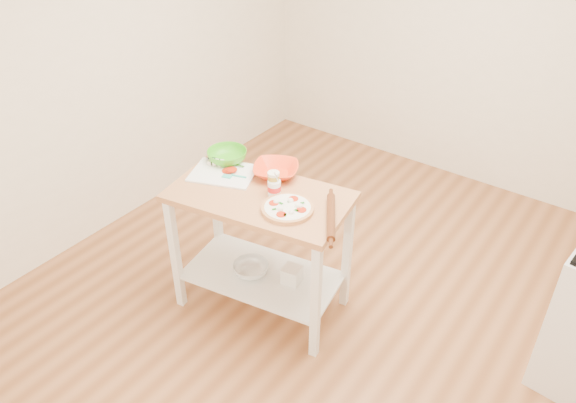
% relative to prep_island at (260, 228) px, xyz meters
% --- Properties ---
extents(room_shell, '(4.04, 4.54, 2.74)m').
position_rel_prep_island_xyz_m(room_shell, '(0.40, 0.18, 0.71)').
color(room_shell, '#A1643B').
rests_on(room_shell, ground).
extents(prep_island, '(1.17, 0.77, 0.90)m').
position_rel_prep_island_xyz_m(prep_island, '(0.00, 0.00, 0.00)').
color(prep_island, '#BE7F4E').
rests_on(prep_island, ground).
extents(pizza, '(0.30, 0.30, 0.05)m').
position_rel_prep_island_xyz_m(pizza, '(0.24, -0.04, 0.27)').
color(pizza, tan).
rests_on(pizza, prep_island).
extents(cutting_board, '(0.48, 0.42, 0.04)m').
position_rel_prep_island_xyz_m(cutting_board, '(-0.33, 0.05, 0.26)').
color(cutting_board, white).
rests_on(cutting_board, prep_island).
extents(spatula, '(0.14, 0.09, 0.01)m').
position_rel_prep_island_xyz_m(spatula, '(-0.24, 0.04, 0.27)').
color(spatula, '#34C2A9').
rests_on(spatula, cutting_board).
extents(knife, '(0.27, 0.07, 0.01)m').
position_rel_prep_island_xyz_m(knife, '(-0.43, 0.14, 0.27)').
color(knife, silver).
rests_on(knife, cutting_board).
extents(orange_bowl, '(0.39, 0.39, 0.07)m').
position_rel_prep_island_xyz_m(orange_bowl, '(-0.05, 0.23, 0.29)').
color(orange_bowl, '#F8421B').
rests_on(orange_bowl, prep_island).
extents(green_bowl, '(0.32, 0.32, 0.08)m').
position_rel_prep_island_xyz_m(green_bowl, '(-0.41, 0.18, 0.30)').
color(green_bowl, green).
rests_on(green_bowl, prep_island).
extents(beer_pint, '(0.07, 0.07, 0.14)m').
position_rel_prep_island_xyz_m(beer_pint, '(0.06, 0.06, 0.33)').
color(beer_pint, gold).
rests_on(beer_pint, prep_island).
extents(yogurt_tub, '(0.08, 0.08, 0.17)m').
position_rel_prep_island_xyz_m(yogurt_tub, '(0.08, 0.05, 0.30)').
color(yogurt_tub, white).
rests_on(yogurt_tub, prep_island).
extents(rolling_pin, '(0.26, 0.38, 0.05)m').
position_rel_prep_island_xyz_m(rolling_pin, '(0.50, 0.02, 0.28)').
color(rolling_pin, '#5D2D15').
rests_on(rolling_pin, prep_island).
extents(shelf_glass_bowl, '(0.26, 0.26, 0.07)m').
position_rel_prep_island_xyz_m(shelf_glass_bowl, '(-0.06, -0.04, -0.35)').
color(shelf_glass_bowl, silver).
rests_on(shelf_glass_bowl, prep_island).
extents(shelf_bin, '(0.13, 0.13, 0.11)m').
position_rel_prep_island_xyz_m(shelf_bin, '(0.20, 0.06, -0.33)').
color(shelf_bin, white).
rests_on(shelf_bin, prep_island).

